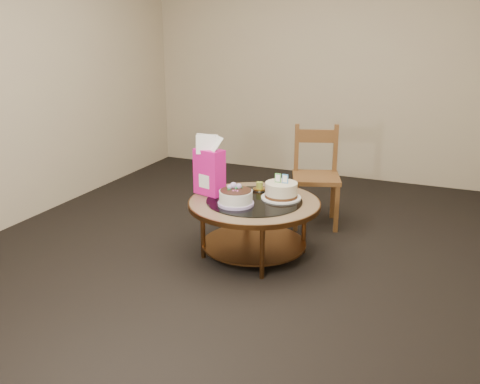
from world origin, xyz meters
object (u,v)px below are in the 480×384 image
at_px(cream_cake, 281,191).
at_px(gift_bag, 209,166).
at_px(decorated_cake, 236,198).
at_px(coffee_table, 254,210).
at_px(dining_chair, 316,175).

distance_m(cream_cake, gift_bag, 0.60).
xyz_separation_m(decorated_cake, gift_bag, (-0.30, 0.16, 0.18)).
distance_m(coffee_table, decorated_cake, 0.22).
height_order(coffee_table, dining_chair, dining_chair).
bearing_deg(dining_chair, gift_bag, -144.95).
distance_m(coffee_table, dining_chair, 0.92).
bearing_deg(dining_chair, coffee_table, -124.40).
relative_size(decorated_cake, gift_bag, 0.58).
xyz_separation_m(coffee_table, gift_bag, (-0.39, 0.01, 0.31)).
relative_size(coffee_table, decorated_cake, 3.75).
height_order(cream_cake, gift_bag, gift_bag).
xyz_separation_m(cream_cake, dining_chair, (0.07, 0.75, -0.07)).
relative_size(cream_cake, dining_chair, 0.35).
bearing_deg(coffee_table, gift_bag, 177.97).
bearing_deg(decorated_cake, dining_chair, 71.97).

